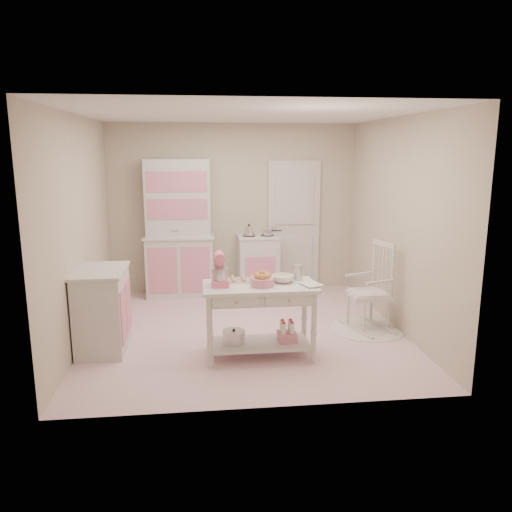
{
  "coord_description": "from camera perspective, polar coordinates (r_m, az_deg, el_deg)",
  "views": [
    {
      "loc": [
        -0.54,
        -5.84,
        2.2
      ],
      "look_at": [
        0.1,
        -0.28,
        1.01
      ],
      "focal_mm": 35.0,
      "sensor_mm": 36.0,
      "label": 1
    }
  ],
  "objects": [
    {
      "name": "stove",
      "position": [
        7.7,
        0.24,
        -1.02
      ],
      "size": [
        0.62,
        0.57,
        0.92
      ],
      "primitive_type": "cube",
      "color": "silver",
      "rests_on": "ground"
    },
    {
      "name": "work_table",
      "position": [
        5.41,
        0.42,
        -7.39
      ],
      "size": [
        1.2,
        0.6,
        0.8
      ],
      "primitive_type": "cube",
      "color": "silver",
      "rests_on": "ground"
    },
    {
      "name": "rocking_chair",
      "position": [
        6.3,
        12.78,
        -3.44
      ],
      "size": [
        0.68,
        0.83,
        1.1
      ],
      "primitive_type": "cube",
      "rotation": [
        0.0,
        0.0,
        0.31
      ],
      "color": "silver",
      "rests_on": "ground"
    },
    {
      "name": "mixing_bowl",
      "position": [
        5.39,
        3.07,
        -2.6
      ],
      "size": [
        0.25,
        0.25,
        0.08
      ],
      "primitive_type": "imported",
      "color": "silver",
      "rests_on": "work_table"
    },
    {
      "name": "door",
      "position": [
        7.94,
        4.32,
        3.46
      ],
      "size": [
        0.82,
        0.05,
        2.04
      ],
      "primitive_type": "cube",
      "color": "silver",
      "rests_on": "ground"
    },
    {
      "name": "stand_mixer",
      "position": [
        5.23,
        -4.17,
        -1.58
      ],
      "size": [
        0.2,
        0.28,
        0.34
      ],
      "primitive_type": "cube",
      "rotation": [
        0.0,
        0.0,
        0.02
      ],
      "color": "pink",
      "rests_on": "work_table"
    },
    {
      "name": "recipe_book",
      "position": [
        5.25,
        5.48,
        -3.37
      ],
      "size": [
        0.25,
        0.28,
        0.02
      ],
      "primitive_type": "imported",
      "rotation": [
        0.0,
        0.0,
        0.33
      ],
      "color": "silver",
      "rests_on": "work_table"
    },
    {
      "name": "metal_pitcher",
      "position": [
        5.49,
        4.79,
        -1.86
      ],
      "size": [
        0.1,
        0.1,
        0.17
      ],
      "primitive_type": "cylinder",
      "color": "silver",
      "rests_on": "work_table"
    },
    {
      "name": "cookie_tray",
      "position": [
        5.45,
        -1.37,
        -2.77
      ],
      "size": [
        0.34,
        0.24,
        0.02
      ],
      "primitive_type": "cube",
      "color": "silver",
      "rests_on": "work_table"
    },
    {
      "name": "room_shell",
      "position": [
        5.89,
        -1.31,
        6.66
      ],
      "size": [
        3.84,
        3.84,
        2.62
      ],
      "color": "pink",
      "rests_on": "ground"
    },
    {
      "name": "lace_rug",
      "position": [
        6.47,
        12.56,
        -8.09
      ],
      "size": [
        0.92,
        0.92,
        0.01
      ],
      "primitive_type": "cylinder",
      "color": "white",
      "rests_on": "ground"
    },
    {
      "name": "bread_basket",
      "position": [
        5.23,
        0.71,
        -2.97
      ],
      "size": [
        0.25,
        0.25,
        0.09
      ],
      "primitive_type": "cylinder",
      "color": "pink",
      "rests_on": "work_table"
    },
    {
      "name": "hutch",
      "position": [
        7.6,
        -8.84,
        3.11
      ],
      "size": [
        1.06,
        0.5,
        2.08
      ],
      "primitive_type": "cube",
      "color": "silver",
      "rests_on": "ground"
    },
    {
      "name": "base_cabinet",
      "position": [
        5.83,
        -17.14,
        -5.88
      ],
      "size": [
        0.54,
        0.84,
        0.92
      ],
      "primitive_type": "cube",
      "color": "silver",
      "rests_on": "ground"
    }
  ]
}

